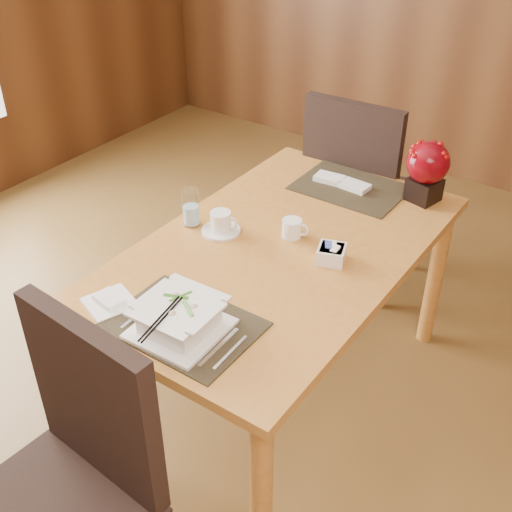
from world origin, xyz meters
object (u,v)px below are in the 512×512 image
Objects in this scene: creamer_jug at (292,228)px; sugar_caddy at (331,254)px; dining_table at (280,267)px; far_chair at (359,185)px; coffee_cup at (221,223)px; bread_plate at (110,303)px; soup_setting at (179,318)px; water_glass at (191,207)px; berry_decor at (427,168)px; near_chair at (66,480)px.

sugar_caddy is (0.20, -0.06, -0.01)m from creamer_jug.
far_chair is (-0.11, 0.88, -0.06)m from dining_table.
dining_table is at bearing 10.50° from coffee_cup.
bread_plate is at bearing -126.73° from sugar_caddy.
sugar_caddy is (0.19, 0.60, -0.02)m from soup_setting.
dining_table is 0.67m from bread_plate.
berry_decor reaches higher than water_glass.
dining_table is at bearing -173.39° from sugar_caddy.
dining_table is 0.24m from sugar_caddy.
berry_decor reaches higher than sugar_caddy.
creamer_jug is 0.63m from berry_decor.
dining_table is 1.43× the size of near_chair.
sugar_caddy is at bearing 84.92° from near_chair.
soup_setting is 0.59m from coffee_cup.
bread_plate is (-0.47, -0.63, -0.02)m from sugar_caddy.
creamer_jug is at bearing 68.95° from bread_plate.
far_chair is (-0.40, 0.25, -0.31)m from berry_decor.
water_glass is at bearing 72.50° from far_chair.
near_chair is 1.96m from far_chair.
creamer_jug is at bearing 28.20° from coffee_cup.
creamer_jug is (-0.01, 0.66, -0.02)m from soup_setting.
water_glass is 0.55m from bread_plate.
soup_setting is 0.26× the size of far_chair.
berry_decor is 0.25× the size of far_chair.
sugar_caddy is (0.20, 0.02, 0.13)m from dining_table.
far_chair is at bearing 82.01° from coffee_cup.
creamer_jug is 1.01× the size of sugar_caddy.
sugar_caddy is 0.09× the size of far_chair.
near_chair is (0.26, -1.03, -0.20)m from coffee_cup.
dining_table is 9.79× the size of water_glass.
near_chair is at bearing -99.00° from berry_decor.
soup_setting is (0.01, -0.58, 0.15)m from dining_table.
berry_decor is 0.56m from far_chair.
near_chair is at bearing -58.65° from bread_plate.
bread_plate is at bearing -79.51° from water_glass.
soup_setting is at bearing -89.04° from dining_table.
sugar_caddy is at bearing 8.74° from coffee_cup.
water_glass is at bearing -168.70° from creamer_jug.
berry_decor reaches higher than soup_setting.
water_glass is at bearing 124.36° from soup_setting.
near_chair reaches higher than coffee_cup.
sugar_caddy is 0.09× the size of near_chair.
berry_decor is (0.66, 0.70, 0.07)m from water_glass.
dining_table is 0.74m from berry_decor.
near_chair is at bearing -99.95° from creamer_jug.
far_chair reaches higher than sugar_caddy.
coffee_cup is (-0.24, -0.04, 0.13)m from dining_table.
sugar_caddy is 0.65× the size of bread_plate.
far_chair reaches higher than creamer_jug.
coffee_cup is at bearing -162.94° from creamer_jug.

